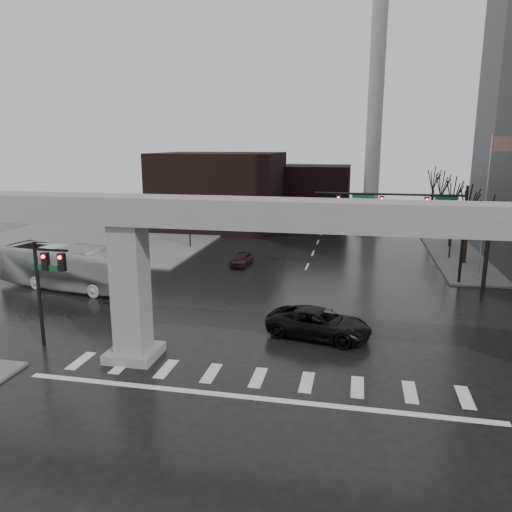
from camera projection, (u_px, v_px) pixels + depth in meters
The scene contains 23 objects.
ground at pixel (262, 369), 25.49m from camera, with size 160.00×160.00×0.00m, color black.
sidewalk_nw at pixel (119, 231), 64.99m from camera, with size 28.00×36.00×0.15m, color slate.
elevated_guideway at pixel (288, 238), 23.72m from camera, with size 48.00×2.60×8.70m.
building_far_left at pixel (220, 190), 67.25m from camera, with size 16.00×14.00×10.00m, color black.
building_far_mid at pixel (315, 193), 74.65m from camera, with size 10.00×10.00×8.00m, color black.
smokestack at pixel (374, 127), 65.27m from camera, with size 3.60×3.60×30.00m.
signal_mast_arm at pixel (415, 212), 40.37m from camera, with size 12.12×0.43×8.00m.
signal_left_pole at pixel (46, 277), 27.49m from camera, with size 2.30×0.30×6.00m.
flagpole_assembly at pixel (491, 189), 41.81m from camera, with size 2.06×0.12×12.00m.
lamp_right_0 at pixel (486, 255), 35.42m from camera, with size 1.22×0.32×5.11m.
lamp_right_1 at pixel (452, 224), 48.79m from camera, with size 1.22×0.32×5.11m.
lamp_right_2 at pixel (432, 207), 62.16m from camera, with size 1.22×0.32×5.11m.
lamp_left_0 at pixel (133, 241), 40.76m from camera, with size 1.22×0.32×5.11m.
lamp_left_1 at pixel (189, 216), 54.13m from camera, with size 1.22×0.32×5.11m.
lamp_left_2 at pixel (224, 202), 67.49m from camera, with size 1.22×0.32×5.11m.
tree_right_0 at pixel (487, 253), 39.21m from camera, with size 1.09×1.58×7.50m.
tree_right_1 at pixel (467, 235), 46.83m from camera, with size 1.09×1.61×7.67m.
tree_right_2 at pixel (452, 221), 54.46m from camera, with size 1.10×1.63×7.85m.
tree_right_3 at pixel (441, 211), 62.08m from camera, with size 1.11×1.66×8.02m.
tree_right_4 at pixel (432, 203), 69.70m from camera, with size 1.12×1.69×8.19m.
pickup_truck at pixel (319, 323), 29.51m from camera, with size 2.83×6.14×1.71m, color black.
city_bus at pixel (71, 267), 39.16m from camera, with size 2.90×12.40×3.45m, color #B8B8BD.
far_car at pixel (242, 259), 46.74m from camera, with size 1.50×3.72×1.27m, color black.
Camera 1 is at (4.48, -23.15, 11.29)m, focal length 35.00 mm.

